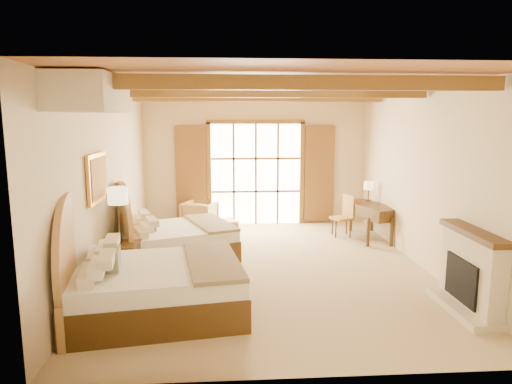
{
  "coord_description": "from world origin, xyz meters",
  "views": [
    {
      "loc": [
        -0.75,
        -7.8,
        2.67
      ],
      "look_at": [
        -0.21,
        0.2,
        1.35
      ],
      "focal_mm": 32.0,
      "sensor_mm": 36.0,
      "label": 1
    }
  ],
  "objects": [
    {
      "name": "floor",
      "position": [
        0.0,
        0.0,
        0.0
      ],
      "size": [
        7.0,
        7.0,
        0.0
      ],
      "primitive_type": "plane",
      "color": "#D0BB8A",
      "rests_on": "ground"
    },
    {
      "name": "wall_back",
      "position": [
        0.0,
        3.5,
        1.6
      ],
      "size": [
        5.5,
        0.0,
        5.5
      ],
      "primitive_type": "plane",
      "rotation": [
        1.57,
        0.0,
        0.0
      ],
      "color": "beige",
      "rests_on": "ground"
    },
    {
      "name": "wall_left",
      "position": [
        -2.75,
        0.0,
        1.6
      ],
      "size": [
        0.0,
        7.0,
        7.0
      ],
      "primitive_type": "plane",
      "rotation": [
        1.57,
        0.0,
        1.57
      ],
      "color": "beige",
      "rests_on": "ground"
    },
    {
      "name": "wall_right",
      "position": [
        2.75,
        0.0,
        1.6
      ],
      "size": [
        0.0,
        7.0,
        7.0
      ],
      "primitive_type": "plane",
      "rotation": [
        1.57,
        0.0,
        -1.57
      ],
      "color": "beige",
      "rests_on": "ground"
    },
    {
      "name": "ceiling",
      "position": [
        0.0,
        0.0,
        3.2
      ],
      "size": [
        7.0,
        7.0,
        0.0
      ],
      "primitive_type": "plane",
      "rotation": [
        3.14,
        0.0,
        0.0
      ],
      "color": "#B5703D",
      "rests_on": "ground"
    },
    {
      "name": "ceiling_beams",
      "position": [
        0.0,
        0.0,
        3.08
      ],
      "size": [
        5.39,
        4.6,
        0.18
      ],
      "primitive_type": null,
      "color": "olive",
      "rests_on": "ceiling"
    },
    {
      "name": "french_doors",
      "position": [
        0.0,
        3.44,
        1.25
      ],
      "size": [
        3.95,
        0.08,
        2.6
      ],
      "color": "white",
      "rests_on": "ground"
    },
    {
      "name": "fireplace",
      "position": [
        2.6,
        -2.0,
        0.51
      ],
      "size": [
        0.46,
        1.4,
        1.16
      ],
      "color": "#C2B09A",
      "rests_on": "ground"
    },
    {
      "name": "painting",
      "position": [
        -2.7,
        -0.75,
        1.75
      ],
      "size": [
        0.06,
        0.95,
        0.75
      ],
      "color": "orange",
      "rests_on": "wall_left"
    },
    {
      "name": "canopy_valance",
      "position": [
        -2.4,
        -2.0,
        2.95
      ],
      "size": [
        0.7,
        1.4,
        0.45
      ],
      "primitive_type": "cube",
      "color": "beige",
      "rests_on": "ceiling"
    },
    {
      "name": "bed_near",
      "position": [
        -1.87,
        -1.82,
        0.46
      ],
      "size": [
        2.53,
        2.05,
        1.51
      ],
      "rotation": [
        0.0,
        0.0,
        0.15
      ],
      "color": "#493112",
      "rests_on": "floor"
    },
    {
      "name": "bed_far",
      "position": [
        -1.85,
        0.67,
        0.41
      ],
      "size": [
        2.56,
        2.17,
        1.35
      ],
      "rotation": [
        0.0,
        0.0,
        0.37
      ],
      "color": "#493112",
      "rests_on": "floor"
    },
    {
      "name": "nightstand",
      "position": [
        -2.45,
        -0.46,
        0.31
      ],
      "size": [
        0.56,
        0.56,
        0.63
      ],
      "primitive_type": "cube",
      "rotation": [
        0.0,
        0.0,
        -0.08
      ],
      "color": "#493112",
      "rests_on": "floor"
    },
    {
      "name": "floor_lamp",
      "position": [
        -2.5,
        -0.39,
        1.31
      ],
      "size": [
        0.33,
        0.33,
        1.54
      ],
      "color": "#3C2F1D",
      "rests_on": "floor"
    },
    {
      "name": "armchair",
      "position": [
        -1.38,
        2.96,
        0.34
      ],
      "size": [
        0.93,
        0.95,
        0.68
      ],
      "primitive_type": "imported",
      "rotation": [
        0.0,
        0.0,
        -3.49
      ],
      "color": "tan",
      "rests_on": "floor"
    },
    {
      "name": "ottoman",
      "position": [
        -0.78,
        2.3,
        0.18
      ],
      "size": [
        0.62,
        0.62,
        0.35
      ],
      "primitive_type": "cube",
      "rotation": [
        0.0,
        0.0,
        0.36
      ],
      "color": "tan",
      "rests_on": "floor"
    },
    {
      "name": "desk",
      "position": [
        2.44,
        1.88,
        0.41
      ],
      "size": [
        1.03,
        1.54,
        0.76
      ],
      "rotation": [
        0.0,
        0.0,
        0.33
      ],
      "color": "#493112",
      "rests_on": "floor"
    },
    {
      "name": "desk_chair",
      "position": [
        1.88,
        2.1,
        0.29
      ],
      "size": [
        0.54,
        0.53,
        0.93
      ],
      "rotation": [
        0.0,
        0.0,
        0.36
      ],
      "color": "#A77B36",
      "rests_on": "floor"
    },
    {
      "name": "desk_lamp",
      "position": [
        2.52,
        2.33,
        1.1
      ],
      "size": [
        0.22,
        0.22,
        0.44
      ],
      "color": "#3C2F1D",
      "rests_on": "desk"
    }
  ]
}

